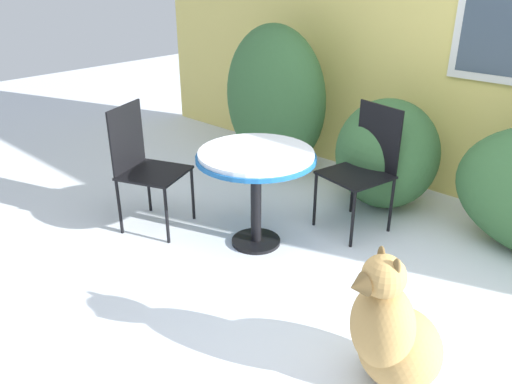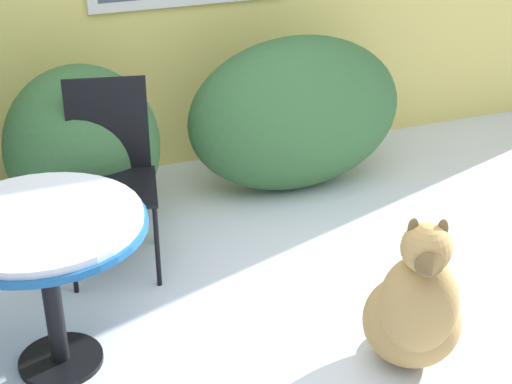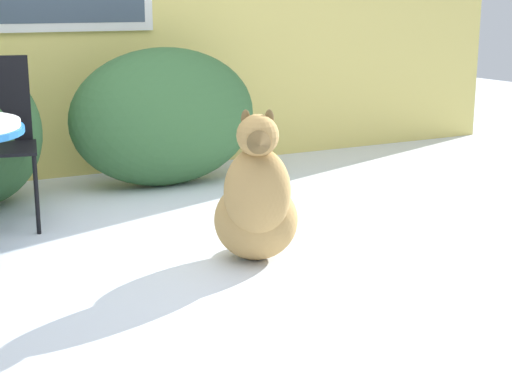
% 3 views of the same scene
% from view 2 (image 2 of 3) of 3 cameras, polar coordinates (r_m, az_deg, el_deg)
% --- Properties ---
extents(ground_plane, '(16.00, 16.00, 0.00)m').
position_cam_2_polar(ground_plane, '(3.46, 3.60, -12.46)').
color(ground_plane, silver).
extents(shrub_middle, '(0.85, 0.82, 0.91)m').
position_cam_2_polar(shrub_middle, '(4.41, -12.49, 3.22)').
color(shrub_middle, '#386638').
rests_on(shrub_middle, ground_plane).
extents(shrub_right, '(1.34, 0.60, 0.95)m').
position_cam_2_polar(shrub_right, '(4.70, 2.91, 5.66)').
color(shrub_right, '#386638').
rests_on(shrub_right, ground_plane).
extents(patio_table, '(0.84, 0.84, 0.72)m').
position_cam_2_polar(patio_table, '(3.22, -15.18, -3.37)').
color(patio_table, black).
rests_on(patio_table, ground_plane).
extents(patio_chair_near_table, '(0.53, 0.53, 0.95)m').
position_cam_2_polar(patio_chair_near_table, '(3.97, -10.55, 1.68)').
color(patio_chair_near_table, black).
rests_on(patio_chair_near_table, ground_plane).
extents(dog, '(0.55, 0.58, 0.77)m').
position_cam_2_polar(dog, '(3.34, 11.49, -8.40)').
color(dog, tan).
rests_on(dog, ground_plane).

